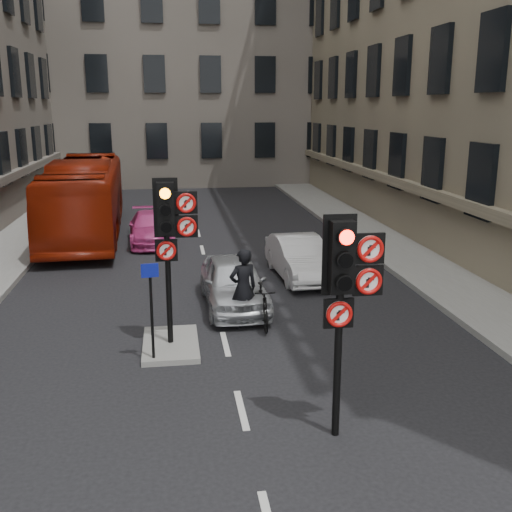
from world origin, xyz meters
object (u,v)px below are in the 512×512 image
object	(u,v)px
car_white	(299,257)
info_sign	(151,298)
motorcycle	(262,306)
signal_near	(346,280)
car_silver	(234,282)
signal_far	(171,226)
car_pink	(151,228)
bus_red	(85,198)
motorcyclist	(243,288)

from	to	relation	value
car_white	info_sign	size ratio (longest dim) A/B	1.93
motorcycle	info_sign	size ratio (longest dim) A/B	0.84
signal_near	car_silver	xyz separation A→B (m)	(-1.03, 6.53, -1.92)
car_silver	car_white	bearing A→B (deg)	45.21
signal_far	car_silver	xyz separation A→B (m)	(1.57, 2.53, -2.04)
car_white	car_pink	bearing A→B (deg)	126.86
bus_red	info_sign	distance (m)	13.36
info_sign	signal_far	bearing A→B (deg)	54.51
signal_far	car_silver	distance (m)	3.61
signal_near	bus_red	bearing A→B (deg)	110.26
motorcyclist	info_sign	distance (m)	2.80
signal_far	car_silver	size ratio (longest dim) A/B	0.92
signal_near	car_white	distance (m)	9.26
signal_near	bus_red	size ratio (longest dim) A/B	0.32
signal_far	car_white	distance (m)	6.61
signal_far	car_white	bearing A→B (deg)	52.19
car_pink	bus_red	distance (m)	3.29
car_pink	bus_red	world-z (taller)	bus_red
car_white	motorcycle	xyz separation A→B (m)	(-1.75, -3.96, -0.13)
car_pink	bus_red	xyz separation A→B (m)	(-2.63, 1.72, 0.96)
signal_near	motorcyclist	xyz separation A→B (m)	(-0.96, 5.01, -1.62)
motorcycle	info_sign	bearing A→B (deg)	-144.44
motorcyclist	bus_red	bearing A→B (deg)	-82.77
signal_near	car_white	size ratio (longest dim) A/B	0.92
bus_red	motorcycle	xyz separation A→B (m)	(5.48, -11.21, -1.03)
signal_near	motorcycle	world-z (taller)	signal_near
signal_far	info_sign	size ratio (longest dim) A/B	1.78
car_silver	car_white	size ratio (longest dim) A/B	1.01
signal_near	motorcyclist	distance (m)	5.35
car_white	car_pink	size ratio (longest dim) A/B	0.96
car_pink	motorcyclist	world-z (taller)	motorcyclist
motorcycle	car_white	bearing A→B (deg)	66.02
car_silver	info_sign	xyz separation A→B (m)	(-2.01, -3.34, 0.75)
signal_far	motorcycle	xyz separation A→B (m)	(2.10, 1.01, -2.20)
signal_far	bus_red	distance (m)	12.73
motorcycle	motorcyclist	xyz separation A→B (m)	(-0.46, 0.00, 0.46)
car_white	signal_near	bearing A→B (deg)	-100.82
signal_far	info_sign	xyz separation A→B (m)	(-0.44, -0.81, -1.29)
signal_near	info_sign	xyz separation A→B (m)	(-3.04, 3.19, -1.17)
motorcycle	bus_red	bearing A→B (deg)	115.98
car_white	motorcyclist	world-z (taller)	motorcyclist
info_sign	car_silver	bearing A→B (deg)	51.73
bus_red	signal_near	bearing A→B (deg)	-72.42
bus_red	motorcycle	world-z (taller)	bus_red
car_silver	bus_red	distance (m)	10.93
signal_near	signal_far	size ratio (longest dim) A/B	1.00
car_silver	signal_near	bearing A→B (deg)	-82.79
bus_red	info_sign	xyz separation A→B (m)	(2.95, -13.03, -0.12)
car_silver	bus_red	bearing A→B (deg)	115.36
bus_red	car_silver	bearing A→B (deg)	-65.58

